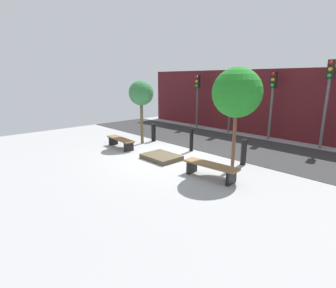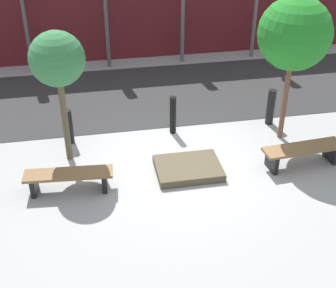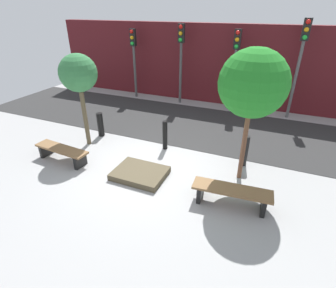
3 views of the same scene
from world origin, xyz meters
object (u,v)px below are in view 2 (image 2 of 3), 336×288
(bollard_left, at_px, (173,115))
(traffic_light_west, at_px, (22,0))
(bench_right, at_px, (303,152))
(tree_behind_left_bench, at_px, (57,60))
(planter_bed, at_px, (188,168))
(tree_behind_right_bench, at_px, (295,34))
(bench_left, at_px, (69,177))
(bollard_far_left, at_px, (68,127))
(bollard_center, at_px, (271,107))

(bollard_left, relative_size, traffic_light_west, 0.30)
(bench_right, height_order, bollard_left, bollard_left)
(tree_behind_left_bench, bearing_deg, planter_bed, -22.00)
(tree_behind_right_bench, bearing_deg, bench_right, -90.00)
(planter_bed, bearing_deg, bench_right, -4.50)
(bench_left, bearing_deg, tree_behind_right_bench, 18.05)
(bench_right, distance_m, tree_behind_right_bench, 2.57)
(bench_left, xyz_separation_m, planter_bed, (2.54, 0.20, -0.23))
(bollard_left, bearing_deg, planter_bed, -90.00)
(bench_left, relative_size, planter_bed, 1.29)
(bollard_left, distance_m, traffic_light_west, 6.10)
(planter_bed, height_order, tree_behind_left_bench, tree_behind_left_bench)
(bench_right, xyz_separation_m, tree_behind_left_bench, (-5.08, 1.23, 2.03))
(bench_right, xyz_separation_m, tree_behind_right_bench, (0.00, 1.23, 2.26))
(bollard_far_left, bearing_deg, bollard_left, 0.00)
(bollard_far_left, xyz_separation_m, traffic_light_west, (-1.12, 4.56, 1.84))
(tree_behind_right_bench, relative_size, traffic_light_west, 1.05)
(bollard_center, relative_size, traffic_light_west, 0.29)
(planter_bed, bearing_deg, traffic_light_west, 120.10)
(tree_behind_right_bench, xyz_separation_m, bollard_left, (-2.54, 0.70, -2.11))
(bench_right, height_order, planter_bed, bench_right)
(bench_left, relative_size, bollard_far_left, 2.12)
(bollard_far_left, relative_size, bollard_left, 0.88)
(tree_behind_left_bench, relative_size, bollard_far_left, 3.46)
(tree_behind_right_bench, bearing_deg, traffic_light_west, 139.61)
(bench_right, relative_size, tree_behind_left_bench, 0.62)
(bench_right, bearing_deg, traffic_light_west, 129.15)
(bollard_center, bearing_deg, bench_right, -89.63)
(bench_left, bearing_deg, tree_behind_left_bench, 94.48)
(bollard_left, bearing_deg, tree_behind_left_bench, -164.55)
(tree_behind_left_bench, distance_m, bollard_left, 3.23)
(bench_right, distance_m, bollard_left, 3.19)
(tree_behind_right_bench, height_order, bollard_center, tree_behind_right_bench)
(tree_behind_left_bench, distance_m, bollard_center, 5.45)
(bench_left, distance_m, planter_bed, 2.56)
(bench_left, distance_m, tree_behind_left_bench, 2.38)
(tree_behind_right_bench, relative_size, bollard_left, 3.51)
(bollard_left, xyz_separation_m, bollard_center, (2.53, 0.00, -0.02))
(bench_right, distance_m, planter_bed, 2.56)
(traffic_light_west, bearing_deg, bollard_far_left, -76.21)
(bench_right, bearing_deg, bollard_far_left, 154.68)
(tree_behind_right_bench, bearing_deg, bollard_left, 164.55)
(bench_right, distance_m, bollard_center, 1.93)
(planter_bed, xyz_separation_m, bollard_center, (2.53, 1.73, 0.38))
(bench_right, relative_size, tree_behind_right_bench, 0.54)
(bollard_left, height_order, bollard_center, bollard_left)
(bench_left, height_order, traffic_light_west, traffic_light_west)
(bench_left, bearing_deg, bench_right, 4.48)
(planter_bed, xyz_separation_m, bollard_left, (0.00, 1.73, 0.40))
(bench_left, xyz_separation_m, bollard_left, (2.54, 1.93, 0.17))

